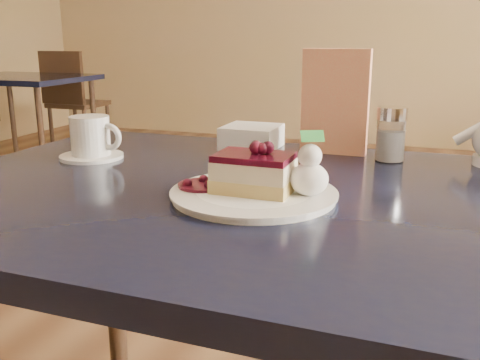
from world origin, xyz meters
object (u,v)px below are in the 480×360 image
(coffee_set, at_px, (92,139))
(main_table, at_px, (263,234))
(cheesecake_slice, at_px, (254,173))
(bg_table_far_left, at_px, (29,161))
(dessert_plate, at_px, (254,195))

(coffee_set, bearing_deg, main_table, -14.42)
(cheesecake_slice, distance_m, coffee_set, 0.48)
(coffee_set, relative_size, bg_table_far_left, 0.08)
(main_table, relative_size, dessert_plate, 4.74)
(cheesecake_slice, height_order, bg_table_far_left, cheesecake_slice)
(main_table, height_order, cheesecake_slice, cheesecake_slice)
(main_table, xyz_separation_m, coffee_set, (-0.45, 0.12, 0.13))
(cheesecake_slice, relative_size, coffee_set, 0.87)
(dessert_plate, bearing_deg, coffee_set, 159.12)
(main_table, distance_m, coffee_set, 0.48)
(coffee_set, bearing_deg, cheesecake_slice, -20.88)
(dessert_plate, height_order, cheesecake_slice, cheesecake_slice)
(dessert_plate, relative_size, cheesecake_slice, 2.11)
(main_table, distance_m, bg_table_far_left, 4.00)
(dessert_plate, distance_m, bg_table_far_left, 4.06)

